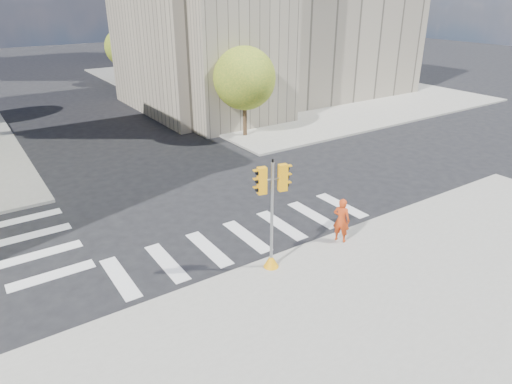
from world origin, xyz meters
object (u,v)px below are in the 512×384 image
lamp_near (221,63)px  photographer (341,220)px  lamp_far (149,45)px  traffic_signal (272,224)px

lamp_near → photographer: (-5.28, -18.60, -3.50)m
lamp_near → lamp_far: (0.00, 14.00, 0.00)m
lamp_far → lamp_near: bearing=-90.0°
photographer → lamp_near: bearing=-44.3°
traffic_signal → photographer: 3.52m
lamp_far → traffic_signal: 33.85m
lamp_near → traffic_signal: bearing=-115.1°
traffic_signal → photographer: size_ratio=2.25×
traffic_signal → photographer: bearing=12.4°
lamp_far → photographer: bearing=-99.2°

